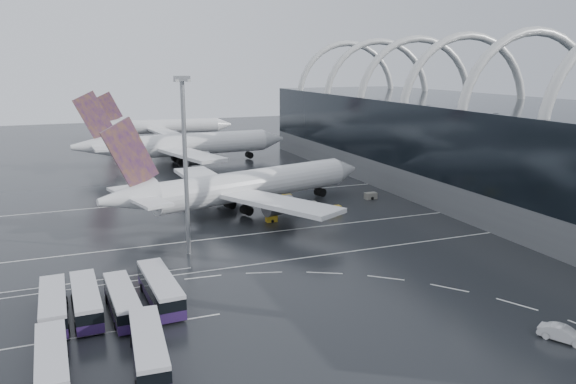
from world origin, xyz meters
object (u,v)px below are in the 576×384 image
object	(u,v)px
bus_row_near_d	(160,288)
gse_cart_belly_c	(271,219)
airliner_gate_c	(163,127)
bus_row_near_a	(53,306)
bus_row_near_b	(86,300)
van_curve_c	(563,334)
airliner_gate_b	(181,146)
floodlight_mast	(185,145)
bus_row_far_c	(149,348)
gse_cart_belly_a	(335,209)
gse_cart_belly_b	(311,204)
gse_cart_belly_d	(371,196)
gse_cart_belly_e	(287,197)
bus_row_far_a	(52,363)
airliner_main	(242,187)
bus_row_near_c	(122,300)

from	to	relation	value
bus_row_near_d	gse_cart_belly_c	size ratio (longest dim) A/B	6.68
airliner_gate_c	bus_row_near_a	bearing A→B (deg)	-98.59
bus_row_near_b	van_curve_c	distance (m)	52.35
airliner_gate_b	bus_row_near_a	distance (m)	99.21
airliner_gate_b	bus_row_near_b	bearing A→B (deg)	-110.74
bus_row_near_b	floodlight_mast	size ratio (longest dim) A/B	0.48
bus_row_far_c	gse_cart_belly_a	world-z (taller)	bus_row_far_c
bus_row_near_b	gse_cart_belly_b	distance (m)	56.49
gse_cart_belly_d	gse_cart_belly_e	world-z (taller)	gse_cart_belly_d
airliner_gate_b	gse_cart_belly_b	size ratio (longest dim) A/B	30.37
airliner_gate_b	bus_row_near_d	world-z (taller)	airliner_gate_b
van_curve_c	bus_row_far_a	bearing A→B (deg)	137.48
bus_row_far_a	van_curve_c	bearing A→B (deg)	-104.96
airliner_main	gse_cart_belly_d	size ratio (longest dim) A/B	22.85
gse_cart_belly_e	bus_row_near_a	bearing A→B (deg)	-136.15
bus_row_far_c	gse_cart_belly_e	distance (m)	67.83
bus_row_near_c	gse_cart_belly_b	size ratio (longest dim) A/B	6.21
bus_row_near_a	gse_cart_belly_a	xyz separation A→B (m)	(49.89, 30.05, -1.04)
bus_row_near_c	gse_cart_belly_b	bearing A→B (deg)	-49.98
airliner_gate_b	gse_cart_belly_b	xyz separation A→B (m)	(14.82, -57.93, -4.75)
bus_row_near_b	bus_row_far_c	size ratio (longest dim) A/B	0.97
bus_row_near_b	bus_row_near_d	distance (m)	8.47
bus_row_far_a	gse_cart_belly_c	bearing A→B (deg)	-42.74
bus_row_near_c	floodlight_mast	size ratio (longest dim) A/B	0.47
airliner_gate_c	bus_row_far_c	distance (m)	166.21
airliner_gate_c	floodlight_mast	bearing A→B (deg)	-92.48
van_curve_c	gse_cart_belly_a	bearing A→B (deg)	60.20
bus_row_far_a	gse_cart_belly_e	xyz separation A→B (m)	(45.01, 56.61, -1.14)
van_curve_c	gse_cart_belly_e	world-z (taller)	van_curve_c
bus_row_near_b	bus_row_far_c	distance (m)	14.94
airliner_main	bus_row_near_a	xyz separation A→B (m)	(-33.50, -37.21, -3.23)
bus_row_far_c	gse_cart_belly_c	world-z (taller)	bus_row_far_c
gse_cart_belly_e	gse_cart_belly_c	bearing A→B (deg)	-120.63
bus_row_near_b	floodlight_mast	xyz separation A→B (m)	(15.31, 16.65, 14.94)
bus_row_near_a	gse_cart_belly_e	bearing A→B (deg)	-47.12
bus_row_near_d	van_curve_c	distance (m)	45.15
airliner_gate_b	gse_cart_belly_c	size ratio (longest dim) A/B	29.86
airliner_main	bus_row_far_a	bearing A→B (deg)	-139.63
bus_row_near_a	van_curve_c	distance (m)	55.36
bus_row_near_c	gse_cart_belly_c	xyz separation A→B (m)	(28.96, 29.87, -1.11)
gse_cart_belly_d	gse_cart_belly_e	size ratio (longest dim) A/B	1.30
bus_row_near_c	gse_cart_belly_e	xyz separation A→B (m)	(37.71, 44.66, -1.14)
bus_row_near_c	gse_cart_belly_d	size ratio (longest dim) A/B	4.98
airliner_main	gse_cart_belly_d	bearing A→B (deg)	-16.20
bus_row_far_c	bus_row_near_d	bearing A→B (deg)	-10.11
gse_cart_belly_d	bus_row_far_c	bearing A→B (deg)	-136.19
bus_row_far_a	van_curve_c	size ratio (longest dim) A/B	2.52
bus_row_near_d	bus_row_far_a	size ratio (longest dim) A/B	1.10
gse_cart_belly_a	airliner_gate_b	bearing A→B (deg)	105.24
gse_cart_belly_b	gse_cart_belly_c	world-z (taller)	gse_cart_belly_c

